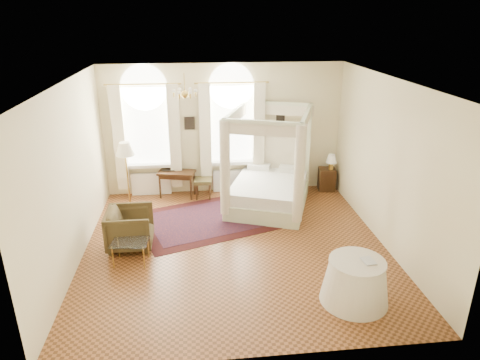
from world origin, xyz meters
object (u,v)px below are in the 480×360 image
object	(u,v)px
writing_desk	(177,175)
nightstand	(327,179)
side_table	(355,281)
canopy_bed	(269,186)
floor_lamp	(125,152)
stool	(203,182)
armchair	(130,228)
coffee_table	(130,244)

from	to	relation	value
writing_desk	nightstand	bearing A→B (deg)	0.00
writing_desk	side_table	size ratio (longest dim) A/B	0.90
canopy_bed	floor_lamp	distance (m)	3.46
stool	armchair	size ratio (longest dim) A/B	0.57
stool	nightstand	bearing A→B (deg)	2.67
side_table	coffee_table	bearing A→B (deg)	157.49
coffee_table	floor_lamp	size ratio (longest dim) A/B	0.43
canopy_bed	side_table	xyz separation A→B (m)	(0.77, -3.76, -0.17)
nightstand	armchair	size ratio (longest dim) A/B	0.67
armchair	floor_lamp	distance (m)	2.15
nightstand	coffee_table	xyz separation A→B (m)	(-4.72, -3.07, 0.11)
stool	coffee_table	distance (m)	3.26
armchair	floor_lamp	xyz separation A→B (m)	(-0.26, 1.88, 1.00)
nightstand	coffee_table	bearing A→B (deg)	-146.90
canopy_bed	side_table	bearing A→B (deg)	-78.40
writing_desk	floor_lamp	size ratio (longest dim) A/B	0.61
side_table	nightstand	bearing A→B (deg)	78.47
canopy_bed	nightstand	size ratio (longest dim) A/B	4.40
coffee_table	side_table	world-z (taller)	side_table
stool	coffee_table	world-z (taller)	stool
nightstand	coffee_table	distance (m)	5.63
writing_desk	stool	world-z (taller)	writing_desk
writing_desk	side_table	world-z (taller)	side_table
stool	floor_lamp	xyz separation A→B (m)	(-1.78, -0.41, 0.98)
nightstand	side_table	size ratio (longest dim) A/B	0.54
armchair	coffee_table	xyz separation A→B (m)	(0.07, -0.63, -0.00)
armchair	side_table	bearing A→B (deg)	-119.86
canopy_bed	floor_lamp	bearing A→B (deg)	174.64
canopy_bed	side_table	world-z (taller)	canopy_bed
stool	side_table	world-z (taller)	side_table
stool	floor_lamp	bearing A→B (deg)	-166.96
nightstand	writing_desk	xyz separation A→B (m)	(-3.93, -0.00, 0.28)
stool	floor_lamp	size ratio (longest dim) A/B	0.31
stool	side_table	bearing A→B (deg)	-62.61
nightstand	coffee_table	world-z (taller)	nightstand
writing_desk	floor_lamp	distance (m)	1.50
armchair	floor_lamp	size ratio (longest dim) A/B	0.54
coffee_table	side_table	xyz separation A→B (m)	(3.77, -1.56, -0.04)
armchair	side_table	size ratio (longest dim) A/B	0.81
canopy_bed	armchair	xyz separation A→B (m)	(-3.07, -1.57, -0.13)
writing_desk	stool	size ratio (longest dim) A/B	1.97
stool	side_table	distance (m)	5.05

